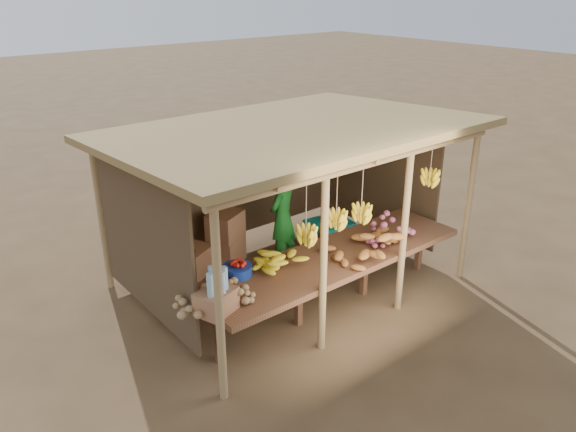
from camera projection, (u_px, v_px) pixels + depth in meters
ground at (288, 281)px, 8.30m from camera, size 60.00×60.00×0.00m
stall_structure at (291, 158)px, 7.53m from camera, size 4.70×3.50×2.43m
counter at (334, 260)px, 7.33m from camera, size 3.90×1.05×0.80m
potato_heap at (213, 290)px, 6.15m from camera, size 0.93×0.60×0.36m
sweet_potato_heap at (371, 239)px, 7.36m from camera, size 1.29×1.00×0.36m
onion_heap at (392, 227)px, 7.71m from camera, size 1.01×0.74×0.36m
banana_pile at (282, 257)px, 6.88m from camera, size 0.74×0.51×0.35m
tomato_basin at (237, 269)px, 6.81m from camera, size 0.36×0.36×0.19m
bottle_box at (216, 295)px, 6.01m from camera, size 0.50×0.44×0.52m
vendor at (283, 217)px, 8.55m from camera, size 0.66×0.56×1.55m
tarp_crate at (329, 238)px, 8.94m from camera, size 0.72×0.64×0.78m
carton_stack at (216, 245)px, 8.57m from camera, size 1.22×0.59×0.84m
burlap_sacks at (177, 267)px, 8.18m from camera, size 0.81×0.42×0.57m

